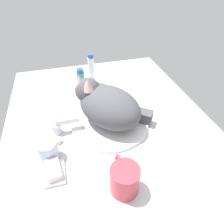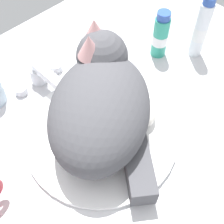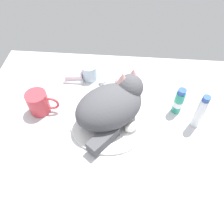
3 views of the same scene
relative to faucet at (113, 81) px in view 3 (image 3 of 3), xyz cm
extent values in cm
cube|color=silver|center=(0.00, -19.42, -4.34)|extent=(110.00, 82.50, 3.00)
cylinder|color=white|center=(0.00, -19.42, -2.27)|extent=(30.89, 30.89, 1.14)
cylinder|color=silver|center=(0.00, 1.31, -0.64)|extent=(3.60, 3.60, 4.40)
cube|color=silver|center=(0.00, -3.14, 2.56)|extent=(2.00, 8.89, 2.00)
cylinder|color=silver|center=(-5.01, 1.31, -1.94)|extent=(2.80, 2.80, 1.80)
cylinder|color=silver|center=(5.01, 1.31, -1.94)|extent=(2.80, 2.80, 1.80)
ellipsoid|color=#4C4C51|center=(0.00, -19.42, 5.60)|extent=(31.75, 29.85, 14.60)
sphere|color=#4C4C51|center=(7.20, -12.67, 9.62)|extent=(13.85, 13.85, 9.94)
ellipsoid|color=white|center=(5.57, -13.82, 7.43)|extent=(8.43, 8.19, 5.47)
cone|color=#DB9E9E|center=(4.37, -12.54, 13.84)|extent=(6.23, 6.23, 4.47)
cone|color=#DB9E9E|center=(8.02, -9.96, 13.84)|extent=(6.23, 6.23, 4.47)
cube|color=#4C4C51|center=(-1.14, -30.22, 0.58)|extent=(11.43, 12.84, 4.55)
ellipsoid|color=white|center=(8.70, -23.82, 0.35)|extent=(6.65, 6.17, 4.10)
cylinder|color=#C63842|center=(-28.41, -16.39, 1.88)|extent=(8.31, 8.31, 9.43)
torus|color=#C63842|center=(-23.05, -16.39, 1.88)|extent=(6.28, 1.00, 6.28)
cylinder|color=silver|center=(-11.00, 4.30, 0.76)|extent=(6.72, 6.72, 7.20)
cube|color=white|center=(-18.14, 3.03, -2.24)|extent=(9.00, 6.40, 1.20)
cube|color=silver|center=(-18.14, 3.03, -0.47)|extent=(7.95, 5.22, 2.34)
cylinder|color=teal|center=(26.59, -12.10, 2.30)|extent=(3.67, 3.67, 10.28)
cylinder|color=white|center=(26.59, -12.10, 1.79)|extent=(3.75, 3.75, 2.57)
cylinder|color=#2D51AD|center=(26.59, -12.10, 8.34)|extent=(3.12, 3.12, 1.80)
cylinder|color=white|center=(33.21, -18.46, 4.15)|extent=(3.23, 3.23, 13.98)
cylinder|color=white|center=(33.21, -18.46, 3.45)|extent=(3.29, 3.29, 3.49)
cylinder|color=#2D51AD|center=(33.21, -18.46, 12.04)|extent=(2.74, 2.74, 1.80)
camera|label=1|loc=(-55.78, -5.42, 50.75)|focal=30.96mm
camera|label=2|loc=(-20.58, -43.17, 48.86)|focal=47.39mm
camera|label=3|loc=(5.45, -72.54, 69.12)|focal=36.35mm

